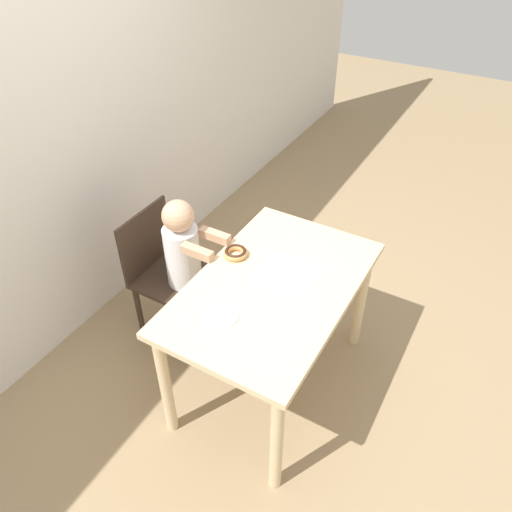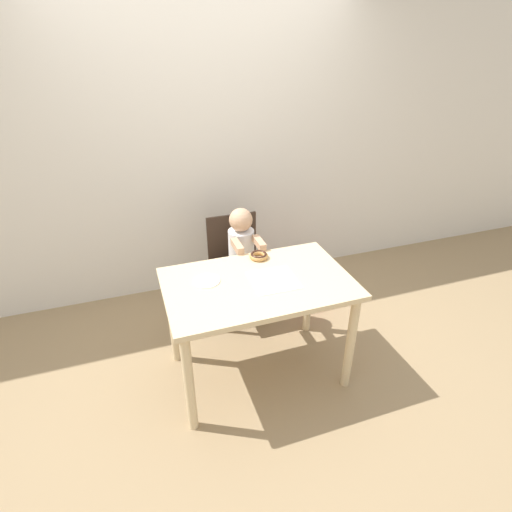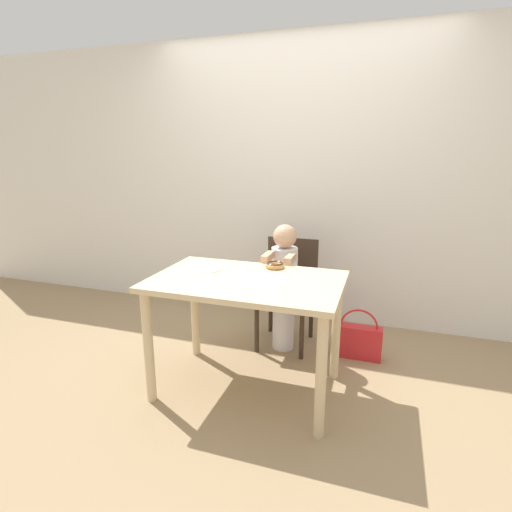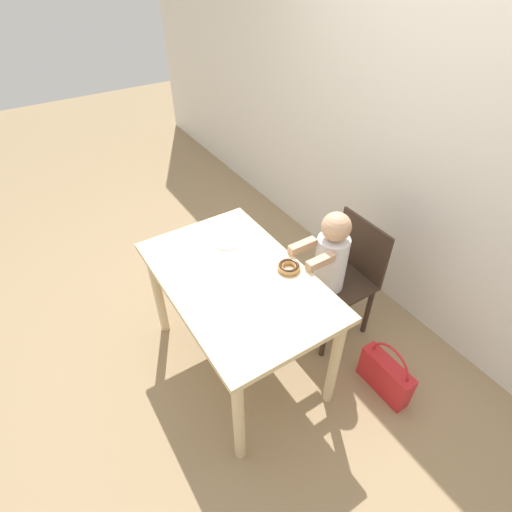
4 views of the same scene
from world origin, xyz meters
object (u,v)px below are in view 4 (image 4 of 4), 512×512
(handbag, at_px, (386,375))
(donut, at_px, (289,267))
(child_figure, at_px, (328,275))
(chair, at_px, (341,277))

(handbag, bearing_deg, donut, -146.83)
(child_figure, xyz_separation_m, donut, (0.02, -0.34, 0.26))
(chair, distance_m, handbag, 0.67)
(chair, distance_m, donut, 0.58)
(handbag, bearing_deg, chair, 169.86)
(chair, xyz_separation_m, donut, (0.02, -0.47, 0.34))
(child_figure, bearing_deg, handbag, 2.23)
(child_figure, bearing_deg, donut, -86.55)
(handbag, bearing_deg, child_figure, -177.77)
(chair, height_order, handbag, chair)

